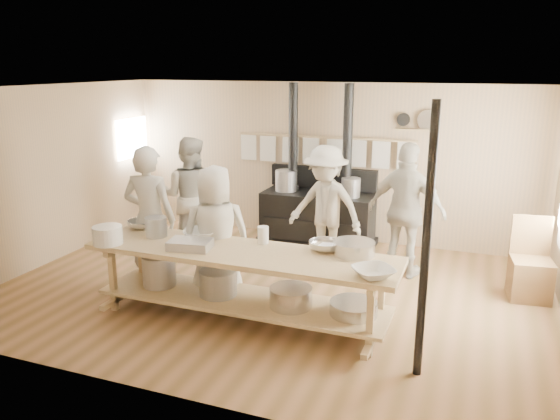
{
  "coord_description": "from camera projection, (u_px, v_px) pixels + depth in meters",
  "views": [
    {
      "loc": [
        2.46,
        -6.18,
        2.89
      ],
      "look_at": [
        0.06,
        0.2,
        1.05
      ],
      "focal_mm": 35.0,
      "sensor_mm": 36.0,
      "label": 1
    }
  ],
  "objects": [
    {
      "name": "ground",
      "position": [
        271.0,
        290.0,
        7.17
      ],
      "size": [
        7.0,
        7.0,
        0.0
      ],
      "primitive_type": "plane",
      "color": "brown",
      "rests_on": "ground"
    },
    {
      "name": "room_shell",
      "position": [
        270.0,
        169.0,
        6.75
      ],
      "size": [
        7.0,
        7.0,
        7.0
      ],
      "color": "tan",
      "rests_on": "ground"
    },
    {
      "name": "left_opening",
      "position": [
        132.0,
        138.0,
        9.74
      ],
      "size": [
        0.0,
        0.9,
        0.9
      ],
      "color": "white",
      "rests_on": "ground"
    },
    {
      "name": "stove",
      "position": [
        318.0,
        212.0,
        8.95
      ],
      "size": [
        1.9,
        0.75,
        2.6
      ],
      "color": "black",
      "rests_on": "ground"
    },
    {
      "name": "towel_rail",
      "position": [
        324.0,
        148.0,
        8.94
      ],
      "size": [
        3.0,
        0.04,
        0.47
      ],
      "color": "tan",
      "rests_on": "ground"
    },
    {
      "name": "back_wall_shelf",
      "position": [
        417.0,
        123.0,
        8.35
      ],
      "size": [
        0.63,
        0.14,
        0.32
      ],
      "color": "tan",
      "rests_on": "ground"
    },
    {
      "name": "prep_table",
      "position": [
        241.0,
        278.0,
        6.23
      ],
      "size": [
        3.6,
        0.9,
        0.85
      ],
      "color": "tan",
      "rests_on": "ground"
    },
    {
      "name": "support_post",
      "position": [
        426.0,
        246.0,
        4.92
      ],
      "size": [
        0.08,
        0.08,
        2.6
      ],
      "primitive_type": "cylinder",
      "color": "black",
      "rests_on": "ground"
    },
    {
      "name": "cook_far_left",
      "position": [
        150.0,
        219.0,
        7.01
      ],
      "size": [
        0.74,
        0.53,
        1.91
      ],
      "primitive_type": "imported",
      "rotation": [
        0.0,
        0.0,
        3.26
      ],
      "color": "beige",
      "rests_on": "ground"
    },
    {
      "name": "cook_left",
      "position": [
        190.0,
        196.0,
        8.39
      ],
      "size": [
        0.98,
        0.82,
        1.83
      ],
      "primitive_type": "imported",
      "rotation": [
        0.0,
        0.0,
        3.3
      ],
      "color": "beige",
      "rests_on": "ground"
    },
    {
      "name": "cook_center",
      "position": [
        216.0,
        235.0,
        6.66
      ],
      "size": [
        1.0,
        0.89,
        1.72
      ],
      "primitive_type": "imported",
      "rotation": [
        0.0,
        0.0,
        3.66
      ],
      "color": "beige",
      "rests_on": "ground"
    },
    {
      "name": "cook_right",
      "position": [
        407.0,
        211.0,
        7.46
      ],
      "size": [
        1.18,
        0.72,
        1.88
      ],
      "primitive_type": "imported",
      "rotation": [
        0.0,
        0.0,
        2.88
      ],
      "color": "beige",
      "rests_on": "ground"
    },
    {
      "name": "cook_by_window",
      "position": [
        326.0,
        207.0,
        7.83
      ],
      "size": [
        1.26,
        0.88,
        1.78
      ],
      "primitive_type": "imported",
      "rotation": [
        0.0,
        0.0,
        -0.2
      ],
      "color": "beige",
      "rests_on": "ground"
    },
    {
      "name": "chair",
      "position": [
        530.0,
        275.0,
        6.88
      ],
      "size": [
        0.54,
        0.54,
        1.03
      ],
      "rotation": [
        0.0,
        0.0,
        0.12
      ],
      "color": "brown",
      "rests_on": "ground"
    },
    {
      "name": "bowl_white_a",
      "position": [
        200.0,
        234.0,
        6.59
      ],
      "size": [
        0.51,
        0.51,
        0.1
      ],
      "primitive_type": "imported",
      "rotation": [
        0.0,
        0.0,
        0.37
      ],
      "color": "white",
      "rests_on": "prep_table"
    },
    {
      "name": "bowl_steel_a",
      "position": [
        141.0,
        224.0,
        6.95
      ],
      "size": [
        0.47,
        0.47,
        0.11
      ],
      "primitive_type": "imported",
      "rotation": [
        0.0,
        0.0,
        0.53
      ],
      "color": "silver",
      "rests_on": "prep_table"
    },
    {
      "name": "bowl_white_b",
      "position": [
        373.0,
        272.0,
        5.37
      ],
      "size": [
        0.57,
        0.57,
        0.1
      ],
      "primitive_type": "imported",
      "rotation": [
        0.0,
        0.0,
        2.3
      ],
      "color": "white",
      "rests_on": "prep_table"
    },
    {
      "name": "bowl_steel_b",
      "position": [
        325.0,
        246.0,
        6.12
      ],
      "size": [
        0.39,
        0.39,
        0.11
      ],
      "primitive_type": "imported",
      "rotation": [
        0.0,
        0.0,
        3.23
      ],
      "color": "silver",
      "rests_on": "prep_table"
    },
    {
      "name": "roasting_pan",
      "position": [
        190.0,
        244.0,
        6.18
      ],
      "size": [
        0.52,
        0.39,
        0.1
      ],
      "primitive_type": "cube",
      "rotation": [
        0.0,
        0.0,
        0.17
      ],
      "color": "#B2B2B7",
      "rests_on": "prep_table"
    },
    {
      "name": "mixing_bowl_large",
      "position": [
        354.0,
        248.0,
        6.0
      ],
      "size": [
        0.56,
        0.56,
        0.15
      ],
      "primitive_type": "cylinder",
      "rotation": [
        0.0,
        0.0,
        0.24
      ],
      "color": "silver",
      "rests_on": "prep_table"
    },
    {
      "name": "bucket_galv",
      "position": [
        156.0,
        227.0,
        6.62
      ],
      "size": [
        0.34,
        0.34,
        0.24
      ],
      "primitive_type": "cylinder",
      "rotation": [
        0.0,
        0.0,
        -0.41
      ],
      "color": "gray",
      "rests_on": "prep_table"
    },
    {
      "name": "deep_bowl_enamel",
      "position": [
        108.0,
        235.0,
        6.34
      ],
      "size": [
        0.39,
        0.39,
        0.21
      ],
      "primitive_type": "cylinder",
      "rotation": [
        0.0,
        0.0,
        0.17
      ],
      "color": "white",
      "rests_on": "prep_table"
    },
    {
      "name": "pitcher",
      "position": [
        263.0,
        235.0,
        6.36
      ],
      "size": [
        0.14,
        0.14,
        0.2
      ],
      "primitive_type": "cylinder",
      "rotation": [
        0.0,
        0.0,
        -0.12
      ],
      "color": "white",
      "rests_on": "prep_table"
    }
  ]
}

